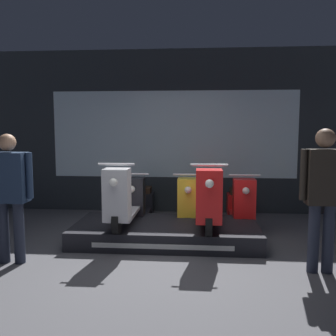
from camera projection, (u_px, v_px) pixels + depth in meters
name	position (u px, v px, depth m)	size (l,w,h in m)	color
ground_plane	(156.00, 268.00, 4.51)	(30.00, 30.00, 0.00)	#4C4C51
shop_wall_back	(173.00, 132.00, 7.40)	(8.75, 0.09, 3.20)	#23282D
display_platform	(166.00, 232.00, 5.58)	(2.72, 1.29, 0.27)	black
scooter_display_left	(125.00, 199.00, 5.52)	(0.49, 1.60, 0.96)	black
scooter_display_right	(208.00, 201.00, 5.41)	(0.49, 1.60, 0.96)	black
scooter_backrow_0	(139.00, 202.00, 6.61)	(0.49, 1.60, 0.96)	black
scooter_backrow_1	(189.00, 203.00, 6.54)	(0.49, 1.60, 0.96)	black
scooter_backrow_2	(240.00, 204.00, 6.46)	(0.49, 1.60, 0.96)	black
person_left_browsing	(9.00, 187.00, 4.60)	(0.61, 0.25, 1.62)	#232838
person_right_browsing	(323.00, 191.00, 4.29)	(0.53, 0.22, 1.68)	#232838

